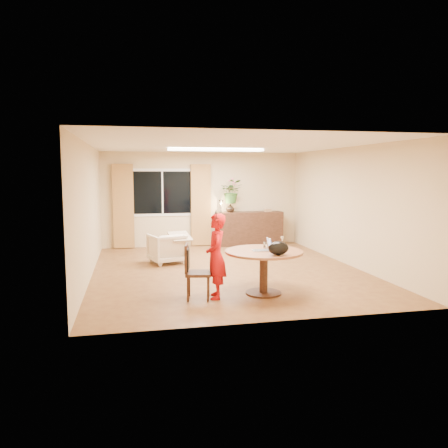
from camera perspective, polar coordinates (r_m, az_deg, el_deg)
name	(u,v)px	position (r m, az deg, el deg)	size (l,w,h in m)	color
floor	(227,270)	(9.23, 0.42, -6.04)	(6.50, 6.50, 0.00)	brown
ceiling	(227,145)	(9.02, 0.43, 10.29)	(6.50, 6.50, 0.00)	white
wall_back	(202,199)	(12.22, -2.88, 3.25)	(5.50, 5.50, 0.00)	#CAB783
wall_left	(89,211)	(8.86, -17.23, 1.63)	(6.50, 6.50, 0.00)	#CAB783
wall_right	(349,206)	(9.99, 16.02, 2.22)	(6.50, 6.50, 0.00)	#CAB783
window	(162,192)	(12.06, -8.05, 4.10)	(1.70, 0.03, 1.30)	white
curtain_left	(123,206)	(11.98, -13.01, 2.27)	(0.55, 0.08, 2.25)	olive
curtain_right	(201,205)	(12.13, -3.03, 2.49)	(0.55, 0.08, 2.25)	olive
ceiling_panel	(216,150)	(10.19, -1.05, 9.68)	(2.20, 0.35, 0.05)	white
dining_table	(264,260)	(7.38, 5.22, -4.69)	(1.30, 1.30, 0.74)	brown
dining_chair	(198,272)	(7.09, -3.38, -6.25)	(0.43, 0.39, 0.90)	black
child	(216,256)	(7.10, -1.04, -4.22)	(0.33, 0.51, 1.38)	red
laptop	(262,244)	(7.30, 4.94, -2.67)	(0.33, 0.22, 0.22)	#B7B7BC
tumbler	(266,245)	(7.59, 5.45, -2.75)	(0.07, 0.07, 0.11)	white
wine_glass	(282,242)	(7.67, 7.61, -2.31)	(0.07, 0.07, 0.20)	white
pot_lid	(272,246)	(7.73, 6.28, -2.84)	(0.22, 0.22, 0.04)	white
handbag	(278,248)	(6.95, 7.13, -3.16)	(0.34, 0.20, 0.22)	black
armchair	(167,248)	(9.98, -7.49, -3.15)	(0.72, 0.74, 0.68)	#BEAB96
throw	(180,233)	(9.87, -5.77, -1.16)	(0.45, 0.55, 0.03)	beige
sideboard	(249,228)	(12.34, 3.29, -0.59)	(1.88, 0.46, 0.94)	black
vase	(230,208)	(12.14, 0.80, 2.13)	(0.24, 0.24, 0.25)	black
bouquet	(232,191)	(12.13, 1.03, 4.27)	(0.59, 0.51, 0.66)	#296726
book_stack	(268,210)	(12.44, 5.75, 1.81)	(0.19, 0.14, 0.08)	brown
desk_lamp	(221,206)	(12.03, -0.37, 2.38)	(0.15, 0.15, 0.37)	black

